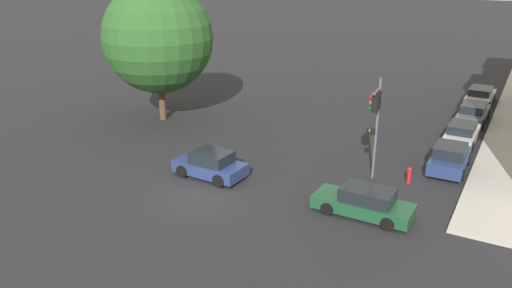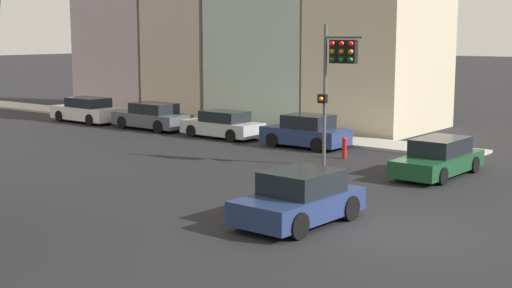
{
  "view_description": "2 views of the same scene",
  "coord_description": "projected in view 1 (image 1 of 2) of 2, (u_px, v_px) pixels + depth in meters",
  "views": [
    {
      "loc": [
        13.71,
        -18.37,
        11.2
      ],
      "look_at": [
        1.86,
        2.62,
        2.3
      ],
      "focal_mm": 35.0,
      "sensor_mm": 36.0,
      "label": 1
    },
    {
      "loc": [
        -16.6,
        -8.53,
        5.18
      ],
      "look_at": [
        0.3,
        4.72,
        1.86
      ],
      "focal_mm": 50.0,
      "sensor_mm": 36.0,
      "label": 2
    }
  ],
  "objects": [
    {
      "name": "ground_plane",
      "position": [
        199.0,
        196.0,
        25.21
      ],
      "size": [
        300.0,
        300.0,
        0.0
      ],
      "primitive_type": "plane",
      "color": "black"
    },
    {
      "name": "street_tree",
      "position": [
        158.0,
        38.0,
        35.27
      ],
      "size": [
        7.84,
        7.84,
        9.95
      ],
      "color": "#4C3823",
      "rests_on": "ground_plane"
    },
    {
      "name": "traffic_signal",
      "position": [
        375.0,
        110.0,
        25.49
      ],
      "size": [
        0.69,
        1.71,
        5.56
      ],
      "rotation": [
        0.0,
        0.0,
        3.25
      ],
      "color": "#515456",
      "rests_on": "ground_plane"
    },
    {
      "name": "crossing_car_0",
      "position": [
        364.0,
        203.0,
        23.07
      ],
      "size": [
        4.61,
        1.88,
        1.39
      ],
      "rotation": [
        0.0,
        0.0,
        3.13
      ],
      "color": "#194728",
      "rests_on": "ground_plane"
    },
    {
      "name": "crossing_car_1",
      "position": [
        211.0,
        165.0,
        27.25
      ],
      "size": [
        3.98,
        2.11,
        1.47
      ],
      "rotation": [
        0.0,
        0.0,
        3.11
      ],
      "color": "navy",
      "rests_on": "ground_plane"
    },
    {
      "name": "parked_car_0",
      "position": [
        450.0,
        158.0,
        28.1
      ],
      "size": [
        1.97,
        3.99,
        1.52
      ],
      "rotation": [
        0.0,
        0.0,
        1.58
      ],
      "color": "navy",
      "rests_on": "ground_plane"
    },
    {
      "name": "parked_car_1",
      "position": [
        462.0,
        134.0,
        32.25
      ],
      "size": [
        1.91,
        4.31,
        1.37
      ],
      "rotation": [
        0.0,
        0.0,
        1.55
      ],
      "color": "#B7B7BC",
      "rests_on": "ground_plane"
    },
    {
      "name": "parked_car_2",
      "position": [
        473.0,
        113.0,
        36.4
      ],
      "size": [
        1.97,
        4.73,
        1.46
      ],
      "rotation": [
        0.0,
        0.0,
        1.55
      ],
      "color": "#4C5156",
      "rests_on": "ground_plane"
    },
    {
      "name": "parked_car_3",
      "position": [
        480.0,
        96.0,
        40.86
      ],
      "size": [
        2.06,
        4.8,
        1.48
      ],
      "rotation": [
        0.0,
        0.0,
        1.54
      ],
      "color": "silver",
      "rests_on": "ground_plane"
    },
    {
      "name": "fire_hydrant",
      "position": [
        409.0,
        175.0,
        26.45
      ],
      "size": [
        0.22,
        0.22,
        0.92
      ],
      "color": "red",
      "rests_on": "ground_plane"
    }
  ]
}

